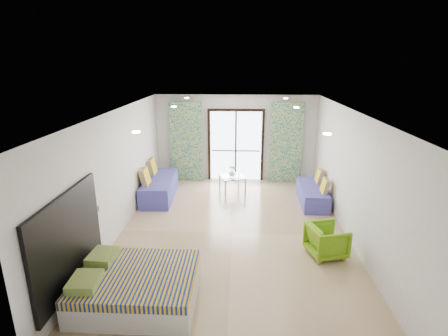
{
  "coord_description": "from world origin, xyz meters",
  "views": [
    {
      "loc": [
        0.15,
        -7.03,
        3.68
      ],
      "look_at": [
        -0.25,
        1.19,
        1.15
      ],
      "focal_mm": 28.0,
      "sensor_mm": 36.0,
      "label": 1
    }
  ],
  "objects_px": {
    "daybed_left": "(159,187)",
    "armchair": "(327,239)",
    "daybed_right": "(313,194)",
    "coffee_table": "(232,178)",
    "bed": "(136,286)"
  },
  "relations": [
    {
      "from": "daybed_left",
      "to": "armchair",
      "type": "xyz_separation_m",
      "value": [
        3.98,
        -2.88,
        0.04
      ]
    },
    {
      "from": "daybed_right",
      "to": "coffee_table",
      "type": "bearing_deg",
      "value": 161.69
    },
    {
      "from": "coffee_table",
      "to": "armchair",
      "type": "xyz_separation_m",
      "value": [
        1.94,
        -3.47,
        -0.06
      ]
    },
    {
      "from": "bed",
      "to": "coffee_table",
      "type": "xyz_separation_m",
      "value": [
        1.4,
        5.01,
        0.14
      ]
    },
    {
      "from": "coffee_table",
      "to": "daybed_left",
      "type": "bearing_deg",
      "value": -163.89
    },
    {
      "from": "bed",
      "to": "daybed_right",
      "type": "distance_m",
      "value": 5.54
    },
    {
      "from": "daybed_left",
      "to": "daybed_right",
      "type": "relative_size",
      "value": 1.21
    },
    {
      "from": "daybed_left",
      "to": "coffee_table",
      "type": "xyz_separation_m",
      "value": [
        2.04,
        0.59,
        0.1
      ]
    },
    {
      "from": "daybed_left",
      "to": "coffee_table",
      "type": "height_order",
      "value": "daybed_left"
    },
    {
      "from": "bed",
      "to": "daybed_right",
      "type": "xyz_separation_m",
      "value": [
        3.59,
        4.22,
        -0.01
      ]
    },
    {
      "from": "bed",
      "to": "coffee_table",
      "type": "distance_m",
      "value": 5.21
    },
    {
      "from": "daybed_left",
      "to": "coffee_table",
      "type": "relative_size",
      "value": 2.33
    },
    {
      "from": "daybed_left",
      "to": "armchair",
      "type": "height_order",
      "value": "daybed_left"
    },
    {
      "from": "bed",
      "to": "daybed_left",
      "type": "bearing_deg",
      "value": 98.27
    },
    {
      "from": "daybed_left",
      "to": "daybed_right",
      "type": "bearing_deg",
      "value": -5.66
    }
  ]
}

